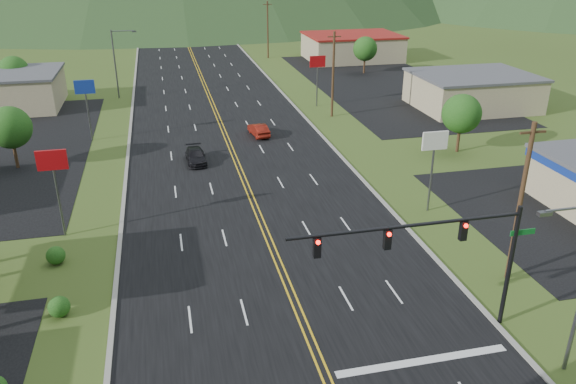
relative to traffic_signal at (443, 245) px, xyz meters
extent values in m
cylinder|color=black|center=(4.02, 0.00, -1.83)|extent=(0.24, 0.24, 7.00)
cylinder|color=black|center=(-1.98, 0.00, 1.27)|extent=(12.00, 0.18, 0.18)
cube|color=#0C591E|center=(4.42, 0.00, 0.17)|extent=(1.40, 0.06, 0.30)
cube|color=black|center=(1.02, 0.00, 0.67)|extent=(0.35, 0.28, 1.05)
sphere|color=#FF0C05|center=(1.02, -0.18, 1.02)|extent=(0.22, 0.22, 0.22)
cube|color=black|center=(-2.98, 0.00, 0.67)|extent=(0.35, 0.28, 1.05)
sphere|color=#FF0C05|center=(-2.98, -0.18, 1.02)|extent=(0.22, 0.22, 0.22)
cube|color=black|center=(-6.48, 0.00, 0.67)|extent=(0.35, 0.28, 1.05)
sphere|color=#FF0C05|center=(-6.48, -0.18, 1.02)|extent=(0.22, 0.22, 0.22)
cylinder|color=#59595E|center=(3.58, -4.00, 3.47)|extent=(2.88, 0.12, 0.12)
cube|color=#59595E|center=(2.14, -4.00, 3.37)|extent=(0.60, 0.25, 0.18)
cylinder|color=#59595E|center=(-18.48, 56.00, -0.83)|extent=(0.20, 0.20, 9.00)
cylinder|color=#59595E|center=(-17.04, 56.00, 3.47)|extent=(2.88, 0.12, 0.12)
cube|color=#59595E|center=(-15.60, 56.00, 3.37)|extent=(0.60, 0.25, 0.18)
cube|color=tan|center=(25.52, 41.00, -3.33)|extent=(14.00, 11.00, 4.00)
cube|color=#4C4C51|center=(25.52, 41.00, -1.18)|extent=(14.40, 11.40, 0.30)
cube|color=tan|center=(21.52, 76.00, -3.23)|extent=(16.00, 12.00, 4.20)
cube|color=maroon|center=(21.52, 76.00, -0.98)|extent=(16.40, 12.40, 0.30)
cylinder|color=#59595E|center=(-20.48, 16.00, -2.83)|extent=(0.16, 0.16, 5.00)
cube|color=#A3090E|center=(-20.48, 16.00, 0.37)|extent=(2.00, 0.18, 1.40)
cylinder|color=#59595E|center=(-20.48, 38.00, -2.83)|extent=(0.16, 0.16, 5.00)
cube|color=navy|center=(-20.48, 38.00, 0.37)|extent=(2.00, 0.18, 1.40)
cylinder|color=#59595E|center=(6.52, 14.00, -2.83)|extent=(0.16, 0.16, 5.00)
cube|color=white|center=(6.52, 14.00, 0.37)|extent=(2.00, 0.18, 1.40)
cylinder|color=#59595E|center=(6.52, 46.00, -2.83)|extent=(0.16, 0.16, 5.00)
cube|color=#A3090E|center=(6.52, 46.00, 0.37)|extent=(2.00, 0.18, 1.40)
cylinder|color=#382314|center=(-26.48, 31.00, -3.83)|extent=(0.30, 0.30, 3.00)
sphere|color=#184513|center=(-26.48, 31.00, -1.43)|extent=(3.84, 3.84, 3.84)
cylinder|color=#382314|center=(-31.48, 58.00, -3.83)|extent=(0.30, 0.30, 3.00)
sphere|color=#184513|center=(-31.48, 58.00, -1.43)|extent=(3.84, 3.84, 3.84)
cylinder|color=#382314|center=(15.52, 26.00, -3.83)|extent=(0.30, 0.30, 3.00)
sphere|color=#184513|center=(15.52, 26.00, -1.43)|extent=(3.84, 3.84, 3.84)
cylinder|color=#382314|center=(19.52, 64.00, -3.83)|extent=(0.30, 0.30, 3.00)
sphere|color=#184513|center=(19.52, 64.00, -1.43)|extent=(3.84, 3.84, 3.84)
cylinder|color=#382314|center=(7.02, 4.00, -0.33)|extent=(0.28, 0.28, 10.00)
cube|color=#382314|center=(7.02, 4.00, 4.07)|extent=(1.60, 0.12, 0.12)
cylinder|color=#382314|center=(7.02, 41.00, -0.33)|extent=(0.28, 0.28, 10.00)
cube|color=#382314|center=(7.02, 41.00, 4.07)|extent=(1.60, 0.12, 0.12)
cylinder|color=#382314|center=(7.02, 81.00, -0.33)|extent=(0.28, 0.28, 10.00)
cube|color=#382314|center=(7.02, 81.00, 4.07)|extent=(1.60, 0.12, 0.12)
cylinder|color=#382314|center=(7.02, 121.00, -0.33)|extent=(0.28, 0.28, 10.00)
imported|color=black|center=(-10.23, 28.64, -4.71)|extent=(1.90, 4.36, 1.25)
imported|color=maroon|center=(-2.96, 35.44, -4.67)|extent=(1.92, 4.16, 1.32)
camera|label=1|loc=(-12.94, -22.00, 13.51)|focal=35.00mm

